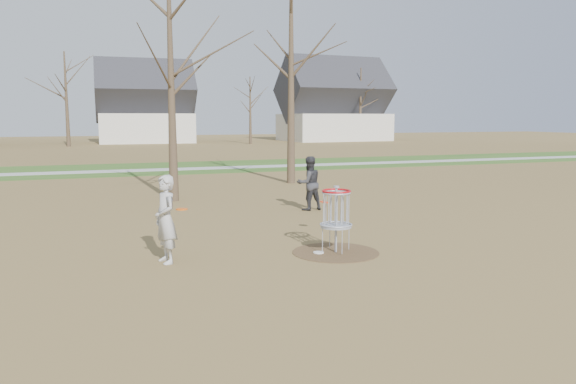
# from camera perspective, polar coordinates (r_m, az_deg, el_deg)

# --- Properties ---
(ground) EXTENTS (160.00, 160.00, 0.00)m
(ground) POSITION_cam_1_polar(r_m,az_deg,el_deg) (11.72, 4.86, -6.14)
(ground) COLOR brown
(ground) RESTS_ON ground
(green_band) EXTENTS (160.00, 8.00, 0.01)m
(green_band) POSITION_cam_1_polar(r_m,az_deg,el_deg) (31.80, -11.37, 2.43)
(green_band) COLOR #2D5119
(green_band) RESTS_ON ground
(footpath) EXTENTS (160.00, 1.50, 0.01)m
(footpath) POSITION_cam_1_polar(r_m,az_deg,el_deg) (30.81, -11.08, 2.30)
(footpath) COLOR #9E9E99
(footpath) RESTS_ON green_band
(dirt_circle) EXTENTS (1.80, 1.80, 0.01)m
(dirt_circle) POSITION_cam_1_polar(r_m,az_deg,el_deg) (11.72, 4.86, -6.12)
(dirt_circle) COLOR #47331E
(dirt_circle) RESTS_ON ground
(player_standing) EXTENTS (0.54, 0.70, 1.70)m
(player_standing) POSITION_cam_1_polar(r_m,az_deg,el_deg) (10.95, -12.34, -2.72)
(player_standing) COLOR #B5B5B5
(player_standing) RESTS_ON ground
(player_throwing) EXTENTS (0.85, 0.70, 1.62)m
(player_throwing) POSITION_cam_1_polar(r_m,az_deg,el_deg) (16.85, 2.14, 0.89)
(player_throwing) COLOR #2F3034
(player_throwing) RESTS_ON ground
(disc_grounded) EXTENTS (0.22, 0.22, 0.02)m
(disc_grounded) POSITION_cam_1_polar(r_m,az_deg,el_deg) (11.61, 3.13, -6.16)
(disc_grounded) COLOR white
(disc_grounded) RESTS_ON dirt_circle
(discs_in_play) EXTENTS (3.89, 1.93, 0.34)m
(discs_in_play) POSITION_cam_1_polar(r_m,az_deg,el_deg) (12.00, -2.36, -1.32)
(discs_in_play) COLOR red
(discs_in_play) RESTS_ON ground
(disc_golf_basket) EXTENTS (0.64, 0.64, 1.35)m
(disc_golf_basket) POSITION_cam_1_polar(r_m,az_deg,el_deg) (11.53, 4.91, -1.72)
(disc_golf_basket) COLOR #9EA3AD
(disc_golf_basket) RESTS_ON ground
(bare_trees) EXTENTS (52.62, 44.98, 9.00)m
(bare_trees) POSITION_cam_1_polar(r_m,az_deg,el_deg) (46.63, -12.21, 10.57)
(bare_trees) COLOR #382B1E
(bare_trees) RESTS_ON ground
(houses_row) EXTENTS (56.51, 10.01, 7.26)m
(houses_row) POSITION_cam_1_polar(r_m,az_deg,el_deg) (63.53, -12.03, 8.09)
(houses_row) COLOR silver
(houses_row) RESTS_ON ground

